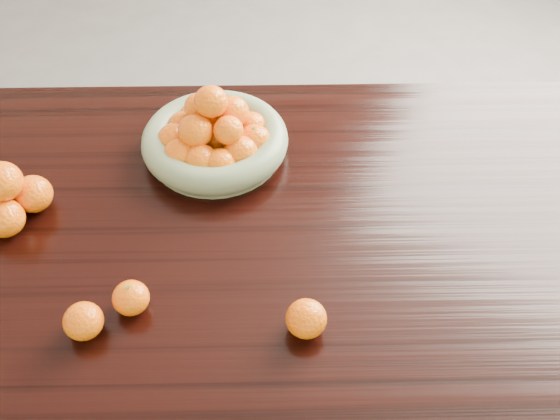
{
  "coord_description": "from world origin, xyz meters",
  "views": [
    {
      "loc": [
        -0.02,
        -0.85,
        1.73
      ],
      "look_at": [
        -0.01,
        -0.02,
        0.83
      ],
      "focal_mm": 40.0,
      "sensor_mm": 36.0,
      "label": 1
    }
  ],
  "objects_px": {
    "dining_table": "(282,256)",
    "fruit_bowl": "(215,138)",
    "orange_pyramid": "(8,197)",
    "loose_orange_0": "(131,298)"
  },
  "relations": [
    {
      "from": "loose_orange_0",
      "to": "fruit_bowl",
      "type": "bearing_deg",
      "value": 72.82
    },
    {
      "from": "orange_pyramid",
      "to": "dining_table",
      "type": "bearing_deg",
      "value": -5.22
    },
    {
      "from": "dining_table",
      "to": "fruit_bowl",
      "type": "height_order",
      "value": "fruit_bowl"
    },
    {
      "from": "dining_table",
      "to": "fruit_bowl",
      "type": "bearing_deg",
      "value": 122.29
    },
    {
      "from": "dining_table",
      "to": "fruit_bowl",
      "type": "xyz_separation_m",
      "value": [
        -0.15,
        0.24,
        0.14
      ]
    },
    {
      "from": "fruit_bowl",
      "to": "loose_orange_0",
      "type": "xyz_separation_m",
      "value": [
        -0.13,
        -0.42,
        -0.02
      ]
    },
    {
      "from": "dining_table",
      "to": "orange_pyramid",
      "type": "xyz_separation_m",
      "value": [
        -0.56,
        0.05,
        0.14
      ]
    },
    {
      "from": "dining_table",
      "to": "orange_pyramid",
      "type": "distance_m",
      "value": 0.58
    },
    {
      "from": "orange_pyramid",
      "to": "fruit_bowl",
      "type": "bearing_deg",
      "value": 24.08
    },
    {
      "from": "orange_pyramid",
      "to": "loose_orange_0",
      "type": "height_order",
      "value": "orange_pyramid"
    }
  ]
}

